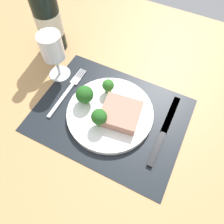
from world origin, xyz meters
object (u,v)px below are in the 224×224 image
steak (121,112)px  wine_bottle (48,18)px  fork (68,91)px  knife (162,135)px  wine_glass (52,49)px  plate (110,113)px

steak → wine_bottle: bearing=154.0°
fork → wine_bottle: 22.95cm
knife → wine_glass: bearing=168.6°
steak → plate: bearing=-171.4°
plate → fork: 14.87cm
fork → wine_glass: wine_glass is taller
wine_bottle → wine_glass: (8.12, -9.78, -0.74)cm
plate → wine_glass: 23.64cm
wine_bottle → plate: bearing=-29.1°
steak → wine_bottle: wine_bottle is taller
wine_glass → steak: bearing=-13.8°
knife → wine_bottle: bearing=158.3°
plate → knife: plate is taller
steak → wine_bottle: size_ratio=0.34×
plate → steak: size_ratio=2.39×
knife → wine_glass: size_ratio=1.54×
steak → knife: (12.02, 0.05, -2.76)cm
fork → wine_bottle: wine_bottle is taller
steak → knife: size_ratio=0.43×
fork → knife: 29.97cm
plate → fork: size_ratio=1.24×
steak → wine_glass: size_ratio=0.67×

